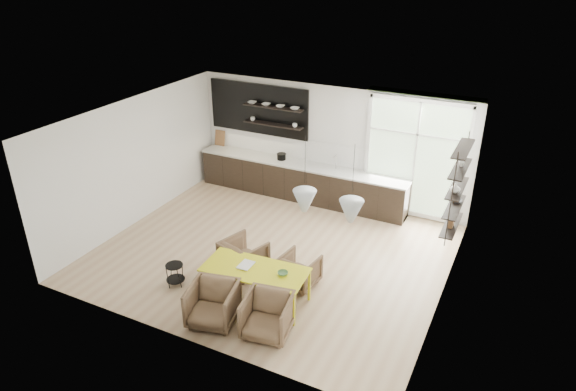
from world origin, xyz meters
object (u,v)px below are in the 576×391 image
object	(u,v)px
armchair_back_right	(299,270)
armchair_front_right	(267,316)
armchair_back_left	(244,256)
armchair_front_left	(213,304)
wire_stool	(175,272)
dining_table	(255,271)

from	to	relation	value
armchair_back_right	armchair_front_right	distance (m)	1.50
armchair_back_left	armchair_front_left	distance (m)	1.57
armchair_back_left	armchair_front_right	world-z (taller)	armchair_front_right
armchair_front_left	armchair_front_right	bearing A→B (deg)	-3.96
armchair_back_left	armchair_front_left	xyz separation A→B (m)	(0.31, -1.54, 0.01)
armchair_front_left	wire_stool	distance (m)	1.38
armchair_front_left	wire_stool	bearing A→B (deg)	142.48
armchair_front_left	armchair_front_right	size ratio (longest dim) A/B	1.02
armchair_back_left	wire_stool	distance (m)	1.35
dining_table	armchair_front_right	world-z (taller)	armchair_front_right
dining_table	wire_stool	world-z (taller)	dining_table
armchair_back_right	armchair_front_right	xyz separation A→B (m)	(0.12, -1.49, 0.05)
armchair_front_left	armchair_front_right	distance (m)	0.98
armchair_back_left	armchair_front_right	distance (m)	1.88
armchair_front_left	armchair_front_right	world-z (taller)	armchair_front_left
armchair_front_right	armchair_back_left	bearing A→B (deg)	122.91
armchair_front_left	dining_table	bearing A→B (deg)	54.07
armchair_front_left	wire_stool	xyz separation A→B (m)	(-1.25, 0.58, -0.08)
armchair_back_left	armchair_front_right	xyz separation A→B (m)	(1.28, -1.38, 0.00)
armchair_back_right	armchair_front_left	bearing A→B (deg)	70.32
dining_table	wire_stool	distance (m)	1.67
armchair_back_right	wire_stool	world-z (taller)	armchair_back_right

